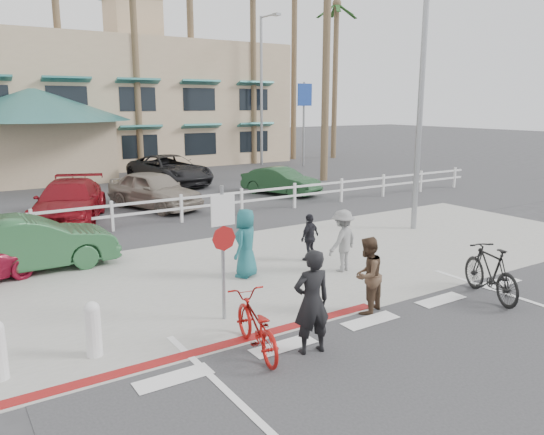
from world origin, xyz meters
TOP-DOWN VIEW (x-y plane):
  - ground at (0.00, 0.00)m, footprint 140.00×140.00m
  - bike_path at (0.00, -2.00)m, footprint 12.00×16.00m
  - sidewalk_plaza at (0.00, 4.50)m, footprint 22.00×7.00m
  - cross_street at (0.00, 8.50)m, footprint 40.00×5.00m
  - parking_lot at (0.00, 18.00)m, footprint 50.00×16.00m
  - curb_red at (-3.00, 1.20)m, footprint 7.00×0.25m
  - rail_fence at (0.50, 10.50)m, footprint 29.40×0.16m
  - building at (2.00, 31.00)m, footprint 28.00×16.00m
  - sign_post at (-2.30, 2.20)m, footprint 0.50×0.10m
  - bollard_0 at (-4.80, 2.00)m, footprint 0.26×0.26m
  - streetlight_0 at (6.50, 5.50)m, footprint 0.60×2.00m
  - streetlight_1 at (12.00, 24.00)m, footprint 0.60×2.00m
  - info_sign at (14.00, 22.00)m, footprint 1.20×0.16m
  - palm_4 at (0.00, 26.00)m, footprint 4.00×4.00m
  - palm_5 at (4.00, 25.00)m, footprint 4.00×4.00m
  - palm_6 at (8.00, 26.00)m, footprint 4.00×4.00m
  - palm_7 at (12.00, 25.00)m, footprint 4.00×4.00m
  - palm_8 at (16.00, 26.00)m, footprint 4.00×4.00m
  - palm_9 at (19.00, 25.00)m, footprint 4.00×4.00m
  - palm_11 at (11.00, 16.00)m, footprint 4.00×4.00m
  - bike_red at (-2.50, 0.69)m, footprint 0.97×1.92m
  - rider_red at (-1.73, 0.19)m, footprint 0.71×0.53m
  - bike_black at (2.99, 0.16)m, footprint 1.20×1.99m
  - rider_black at (0.24, 0.99)m, footprint 0.91×0.81m
  - pedestrian_a at (1.55, 3.29)m, footprint 1.12×0.85m
  - pedestrian_child at (1.42, 4.44)m, footprint 0.80×0.54m
  - pedestrian_b at (-0.65, 4.20)m, footprint 0.96×0.90m
  - car_white_sedan at (-4.94, 7.48)m, footprint 4.18×1.48m
  - lot_car_1 at (-2.87, 12.59)m, footprint 3.79×5.42m
  - lot_car_2 at (0.53, 13.44)m, footprint 2.98×4.66m
  - lot_car_3 at (6.53, 13.48)m, footprint 2.53×3.93m
  - lot_car_5 at (3.41, 18.95)m, footprint 3.20×5.69m

SIDE VIEW (x-z plane):
  - ground at x=0.00m, z-range 0.00..0.00m
  - parking_lot at x=0.00m, z-range 0.00..0.01m
  - bike_path at x=0.00m, z-range 0.00..0.01m
  - cross_street at x=0.00m, z-range 0.00..0.01m
  - sidewalk_plaza at x=0.00m, z-range 0.00..0.01m
  - curb_red at x=-3.00m, z-range 0.00..0.02m
  - bollard_0 at x=-4.80m, z-range 0.00..0.95m
  - bike_red at x=-2.50m, z-range 0.00..0.96m
  - rail_fence at x=0.50m, z-range 0.00..1.00m
  - bike_black at x=2.99m, z-range 0.00..1.16m
  - lot_car_3 at x=6.53m, z-range 0.00..1.22m
  - pedestrian_child at x=1.42m, z-range 0.00..1.26m
  - car_white_sedan at x=-4.94m, z-range 0.00..1.37m
  - lot_car_1 at x=-2.87m, z-range 0.00..1.46m
  - lot_car_2 at x=0.53m, z-range 0.00..1.48m
  - lot_car_5 at x=3.41m, z-range 0.00..1.50m
  - rider_black at x=0.24m, z-range 0.00..1.54m
  - pedestrian_a at x=1.55m, z-range 0.00..1.55m
  - pedestrian_b at x=-0.65m, z-range 0.00..1.65m
  - rider_red at x=-1.73m, z-range 0.00..1.78m
  - sign_post at x=-2.30m, z-range 0.00..2.90m
  - info_sign at x=14.00m, z-range 0.00..5.60m
  - streetlight_0 at x=6.50m, z-range 0.00..9.00m
  - streetlight_1 at x=12.00m, z-range 0.00..9.50m
  - building at x=2.00m, z-range 0.00..11.30m
  - palm_5 at x=4.00m, z-range 0.00..13.00m
  - palm_9 at x=19.00m, z-range 0.00..13.00m
  - palm_7 at x=12.00m, z-range 0.00..14.00m
  - palm_11 at x=11.00m, z-range 0.00..14.00m
  - palm_4 at x=0.00m, z-range 0.00..15.00m
  - palm_8 at x=16.00m, z-range 0.00..15.00m
  - palm_6 at x=8.00m, z-range 0.00..17.00m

